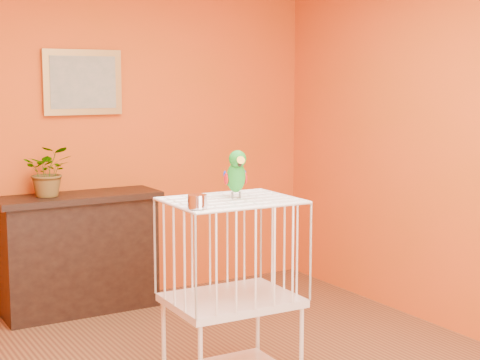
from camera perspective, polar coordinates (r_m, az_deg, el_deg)
room_shell at (r=3.79m, az=-1.26°, el=4.99°), size 4.50×4.50×4.50m
console_cabinet at (r=5.76m, az=-12.34°, el=-5.57°), size 1.23×0.44×0.91m
potted_plant at (r=5.62m, az=-14.67°, el=0.27°), size 0.45×0.47×0.30m
framed_picture at (r=5.82m, az=-12.10°, el=7.42°), size 0.62×0.04×0.50m
birdcage at (r=4.25m, az=-0.66°, el=-8.58°), size 0.73×0.57×1.10m
feed_cup at (r=3.83m, az=-3.33°, el=-1.67°), size 0.10×0.10×0.07m
parrot at (r=4.17m, az=-0.30°, el=0.50°), size 0.15×0.25×0.28m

